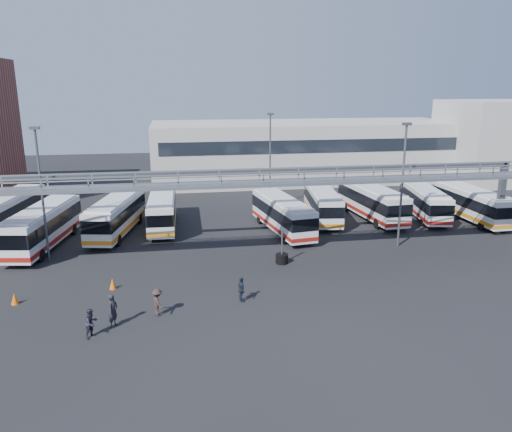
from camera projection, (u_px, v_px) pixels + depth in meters
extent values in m
plane|color=black|center=(274.00, 288.00, 33.24)|extent=(140.00, 140.00, 0.00)
cube|color=gray|center=(261.00, 184.00, 36.44)|extent=(50.00, 1.80, 0.22)
cube|color=gray|center=(263.00, 173.00, 35.39)|extent=(50.00, 0.10, 0.10)
cube|color=gray|center=(259.00, 169.00, 37.01)|extent=(50.00, 0.10, 0.10)
cube|color=#4C4F54|center=(253.00, 172.00, 40.20)|extent=(45.00, 0.50, 0.35)
cube|color=#9E9E99|center=(304.00, 151.00, 70.35)|extent=(42.00, 14.00, 8.00)
cube|color=#B2B2AD|center=(499.00, 141.00, 68.42)|extent=(14.00, 12.00, 11.00)
cylinder|color=#4C4F54|center=(42.00, 197.00, 37.02)|extent=(0.18, 0.18, 10.00)
cube|color=#4C4F54|center=(35.00, 128.00, 35.71)|extent=(0.70, 0.35, 0.22)
cylinder|color=#4C4F54|center=(402.00, 187.00, 40.55)|extent=(0.18, 0.18, 10.00)
cube|color=#4C4F54|center=(407.00, 124.00, 39.24)|extent=(0.70, 0.35, 0.22)
cylinder|color=#4C4F54|center=(270.00, 162.00, 53.57)|extent=(0.18, 0.18, 10.00)
cube|color=#4C4F54|center=(270.00, 114.00, 52.26)|extent=(0.70, 0.35, 0.22)
cube|color=silver|center=(10.00, 211.00, 46.08)|extent=(4.02, 11.15, 2.73)
cube|color=black|center=(9.00, 207.00, 46.00)|extent=(4.09, 11.22, 1.09)
cube|color=orange|center=(11.00, 221.00, 46.33)|extent=(4.08, 11.21, 0.35)
cube|color=silver|center=(8.00, 195.00, 45.71)|extent=(3.62, 10.04, 0.16)
cylinder|color=black|center=(6.00, 235.00, 43.07)|extent=(0.44, 1.02, 0.99)
cylinder|color=black|center=(16.00, 215.00, 49.77)|extent=(0.44, 1.02, 0.99)
cylinder|color=black|center=(38.00, 215.00, 49.82)|extent=(0.44, 1.02, 0.99)
cube|color=silver|center=(43.00, 226.00, 41.02)|extent=(4.28, 11.33, 2.77)
cube|color=black|center=(42.00, 222.00, 40.94)|extent=(4.35, 11.40, 1.11)
cube|color=maroon|center=(44.00, 237.00, 41.28)|extent=(4.34, 11.39, 0.35)
cube|color=silver|center=(41.00, 209.00, 40.65)|extent=(3.85, 10.20, 0.16)
cylinder|color=black|center=(11.00, 256.00, 37.94)|extent=(0.46, 1.04, 1.01)
cylinder|color=black|center=(41.00, 256.00, 37.95)|extent=(0.46, 1.04, 1.01)
cylinder|color=black|center=(48.00, 229.00, 44.79)|extent=(0.46, 1.04, 1.01)
cylinder|color=black|center=(73.00, 229.00, 44.79)|extent=(0.46, 1.04, 1.01)
cube|color=silver|center=(116.00, 215.00, 44.78)|extent=(4.54, 11.06, 2.70)
cube|color=black|center=(116.00, 211.00, 44.69)|extent=(4.61, 11.13, 1.08)
cube|color=orange|center=(117.00, 225.00, 45.02)|extent=(4.60, 11.12, 0.34)
cube|color=silver|center=(115.00, 199.00, 44.41)|extent=(4.09, 9.95, 0.16)
cylinder|color=black|center=(92.00, 240.00, 41.81)|extent=(0.48, 1.02, 0.98)
cylinder|color=black|center=(118.00, 240.00, 41.74)|extent=(0.48, 1.02, 0.98)
cylinder|color=black|center=(117.00, 218.00, 48.48)|extent=(0.48, 1.02, 0.98)
cylinder|color=black|center=(139.00, 219.00, 48.41)|extent=(0.48, 1.02, 0.98)
cube|color=silver|center=(162.00, 210.00, 46.76)|extent=(2.57, 10.29, 2.56)
cube|color=black|center=(162.00, 207.00, 46.68)|extent=(2.63, 10.35, 1.02)
cube|color=orange|center=(163.00, 219.00, 46.99)|extent=(2.62, 10.34, 0.33)
cube|color=silver|center=(162.00, 196.00, 46.41)|extent=(2.31, 9.26, 0.15)
cylinder|color=black|center=(150.00, 233.00, 43.79)|extent=(0.30, 0.94, 0.93)
cylinder|color=black|center=(174.00, 232.00, 44.08)|extent=(0.30, 0.94, 0.93)
cylinder|color=black|center=(154.00, 214.00, 50.06)|extent=(0.30, 0.94, 0.93)
cylinder|color=black|center=(175.00, 214.00, 50.35)|extent=(0.30, 0.94, 0.93)
cube|color=silver|center=(282.00, 214.00, 45.29)|extent=(3.88, 10.65, 2.60)
cube|color=black|center=(282.00, 211.00, 45.21)|extent=(3.95, 10.71, 1.04)
cube|color=maroon|center=(282.00, 224.00, 45.53)|extent=(3.94, 10.70, 0.33)
cube|color=silver|center=(283.00, 199.00, 44.94)|extent=(3.49, 9.58, 0.15)
cylinder|color=black|center=(285.00, 239.00, 42.23)|extent=(0.42, 0.98, 0.95)
cylinder|color=black|center=(308.00, 236.00, 42.87)|extent=(0.42, 0.98, 0.95)
cylinder|color=black|center=(260.00, 219.00, 48.36)|extent=(0.42, 0.98, 0.95)
cylinder|color=black|center=(280.00, 217.00, 48.99)|extent=(0.42, 0.98, 0.95)
cube|color=silver|center=(322.00, 203.00, 49.51)|extent=(3.64, 10.40, 2.54)
cube|color=black|center=(323.00, 200.00, 49.43)|extent=(3.71, 10.46, 1.02)
cube|color=orange|center=(322.00, 212.00, 49.74)|extent=(3.70, 10.45, 0.32)
cube|color=silver|center=(323.00, 190.00, 49.17)|extent=(3.28, 9.36, 0.15)
cylinder|color=black|center=(317.00, 224.00, 46.65)|extent=(0.40, 0.95, 0.93)
cylinder|color=black|center=(339.00, 224.00, 46.71)|extent=(0.40, 0.95, 0.93)
cylinder|color=black|center=(307.00, 207.00, 52.94)|extent=(0.40, 0.95, 0.93)
cylinder|color=black|center=(327.00, 207.00, 53.01)|extent=(0.40, 0.95, 0.93)
cube|color=silver|center=(372.00, 201.00, 49.80)|extent=(3.33, 11.08, 2.73)
cube|color=black|center=(372.00, 198.00, 49.72)|extent=(3.39, 11.14, 1.09)
cube|color=maroon|center=(371.00, 211.00, 50.05)|extent=(3.38, 11.13, 0.35)
cube|color=silver|center=(373.00, 187.00, 49.43)|extent=(2.99, 9.97, 0.16)
cylinder|color=black|center=(377.00, 224.00, 46.60)|extent=(0.37, 1.01, 0.99)
cylinder|color=black|center=(399.00, 222.00, 47.13)|extent=(0.37, 1.01, 0.99)
cylinder|color=black|center=(346.00, 206.00, 53.16)|extent=(0.37, 1.01, 0.99)
cylinder|color=black|center=(366.00, 205.00, 53.68)|extent=(0.37, 1.01, 0.99)
cube|color=silver|center=(424.00, 201.00, 50.34)|extent=(4.04, 10.29, 2.51)
cube|color=black|center=(425.00, 199.00, 50.26)|extent=(4.11, 10.36, 1.00)
cube|color=maroon|center=(424.00, 210.00, 50.57)|extent=(4.10, 10.35, 0.32)
cube|color=silver|center=(426.00, 188.00, 50.00)|extent=(3.64, 9.26, 0.15)
cylinder|color=black|center=(423.00, 221.00, 47.56)|extent=(0.43, 0.95, 0.91)
cylinder|color=black|center=(445.00, 221.00, 47.53)|extent=(0.43, 0.95, 0.91)
cylinder|color=black|center=(405.00, 205.00, 53.77)|extent=(0.43, 0.95, 0.91)
cylinder|color=black|center=(424.00, 206.00, 53.74)|extent=(0.43, 0.95, 0.91)
cube|color=silver|center=(472.00, 203.00, 49.19)|extent=(2.59, 10.49, 2.61)
cube|color=black|center=(473.00, 200.00, 49.11)|extent=(2.65, 10.55, 1.04)
cube|color=orange|center=(471.00, 212.00, 49.43)|extent=(2.64, 10.54, 0.33)
cube|color=silver|center=(474.00, 190.00, 48.83)|extent=(2.33, 9.44, 0.15)
cylinder|color=black|center=(482.00, 225.00, 46.15)|extent=(0.30, 0.96, 0.95)
cylinder|color=black|center=(503.00, 224.00, 46.53)|extent=(0.30, 0.96, 0.95)
cylinder|color=black|center=(443.00, 208.00, 52.49)|extent=(0.30, 0.96, 0.95)
cylinder|color=black|center=(461.00, 207.00, 52.88)|extent=(0.30, 0.96, 0.95)
imported|color=black|center=(113.00, 310.00, 27.73)|extent=(0.71, 0.83, 1.93)
imported|color=#24212E|center=(91.00, 323.00, 26.60)|extent=(0.97, 1.00, 1.62)
imported|color=#312420|center=(158.00, 302.00, 29.07)|extent=(1.00, 1.23, 1.65)
imported|color=#1A212E|center=(241.00, 289.00, 30.96)|extent=(0.56, 1.00, 1.60)
cone|color=#D55A0B|center=(15.00, 299.00, 30.69)|extent=(0.49, 0.49, 0.73)
cone|color=#D55A0B|center=(113.00, 284.00, 32.96)|extent=(0.53, 0.53, 0.74)
cylinder|color=black|center=(282.00, 262.00, 37.74)|extent=(0.93, 0.93, 0.22)
cylinder|color=black|center=(282.00, 259.00, 37.68)|extent=(0.93, 0.93, 0.22)
cylinder|color=black|center=(282.00, 255.00, 37.61)|extent=(0.93, 0.93, 0.22)
cylinder|color=#4C4F54|center=(282.00, 247.00, 37.43)|extent=(0.13, 0.13, 2.67)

